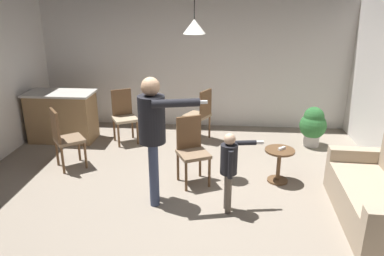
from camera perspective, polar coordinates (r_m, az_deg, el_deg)
ground at (r=5.22m, az=-2.42°, el=-10.92°), size 7.68×7.68×0.00m
wall_back at (r=7.79m, az=0.37°, el=10.05°), size 6.40×0.10×2.70m
couch_floral at (r=5.16m, az=27.20°, el=-9.45°), size 0.92×1.83×1.00m
kitchen_counter at (r=7.52m, az=-19.32°, el=1.72°), size 1.26×0.66×0.95m
side_table_by_couch at (r=5.69m, az=13.22°, el=-5.03°), size 0.44×0.44×0.52m
person_adult at (r=4.75m, az=-5.99°, el=0.06°), size 0.88×0.49×1.72m
person_child at (r=4.68m, az=5.80°, el=-5.52°), size 0.55×0.36×1.08m
dining_chair_by_counter at (r=6.22m, az=-19.06°, el=-1.25°), size 0.59×0.59×1.00m
dining_chair_near_wall at (r=7.11m, az=-10.45°, el=2.11°), size 0.57×0.57×1.00m
dining_chair_centre_back at (r=7.08m, az=1.28°, el=2.36°), size 0.57×0.57×1.00m
dining_chair_spare at (r=5.45m, az=-0.07°, el=-3.07°), size 0.56×0.56×1.00m
potted_plant_corner at (r=7.18m, az=18.12°, el=0.49°), size 0.49×0.49×0.75m
spare_remote_on_table at (r=5.61m, az=13.65°, el=-3.07°), size 0.12×0.11×0.04m
ceiling_light_pendant at (r=5.36m, az=0.37°, el=15.36°), size 0.32×0.32×0.55m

